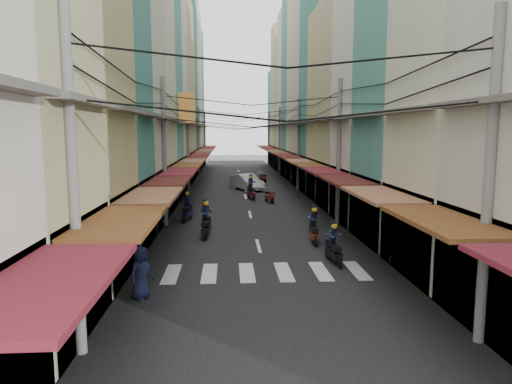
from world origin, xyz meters
name	(u,v)px	position (x,y,z in m)	size (l,w,h in m)	color
ground	(256,236)	(0.00, 0.00, 0.00)	(160.00, 160.00, 0.00)	#62625D
road	(243,188)	(0.00, 20.00, 0.01)	(10.00, 80.00, 0.02)	black
sidewalk_left	(173,188)	(-6.50, 20.00, 0.03)	(3.00, 80.00, 0.06)	gray
sidewalk_right	(311,187)	(6.50, 20.00, 0.03)	(3.00, 80.00, 0.06)	gray
crosswalk	(265,272)	(0.00, -6.00, 0.03)	(7.55, 2.40, 0.01)	silver
building_row_left	(148,76)	(-7.92, 16.56, 9.78)	(7.80, 67.67, 23.70)	silver
building_row_right	(337,82)	(7.92, 16.45, 9.41)	(7.80, 68.98, 22.59)	#3A8174
utility_poles	(245,115)	(0.00, 15.01, 6.59)	(10.20, 66.13, 8.20)	slate
white_car	(247,190)	(0.33, 18.23, 0.00)	(5.08, 1.99, 1.79)	silver
bicycle	(368,230)	(6.17, 1.23, 0.00)	(0.59, 1.59, 1.09)	black
moving_scooters	(250,205)	(0.01, 6.43, 0.56)	(7.15, 30.45, 1.98)	black
parked_scooters	(336,243)	(3.29, -3.52, 0.48)	(12.89, 13.46, 1.01)	black
pedestrians	(186,215)	(-3.55, 0.45, 1.06)	(13.08, 20.05, 2.25)	black
market_umbrella	(476,227)	(7.20, -7.56, 2.00)	(2.16, 2.16, 2.27)	#B2B2B7
traffic_sign	(373,198)	(5.45, -1.72, 2.15)	(0.10, 0.65, 2.95)	slate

